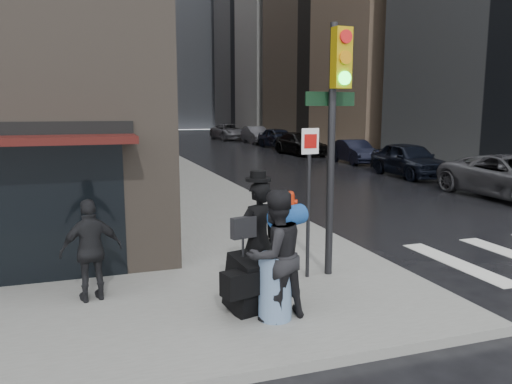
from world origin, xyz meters
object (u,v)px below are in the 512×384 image
at_px(parked_car_1, 409,160).
at_px(parked_car_2, 355,152).
at_px(fire_hydrant, 291,204).
at_px(man_jeans, 274,255).
at_px(traffic_light, 333,116).
at_px(parked_car_3, 300,144).
at_px(man_overcoat, 255,246).
at_px(parked_car_4, 278,138).
at_px(parked_car_5, 256,135).
at_px(parked_car_6, 230,132).
at_px(man_greycoat, 91,250).

bearing_deg(parked_car_1, parked_car_2, 88.24).
bearing_deg(parked_car_2, fire_hydrant, -121.14).
xyz_separation_m(man_jeans, traffic_light, (1.62, 1.44, 1.92)).
xyz_separation_m(traffic_light, parked_car_3, (9.97, 24.18, -2.26)).
relative_size(man_overcoat, parked_car_4, 0.43).
bearing_deg(traffic_light, parked_car_1, 43.99).
bearing_deg(man_jeans, parked_car_3, -129.76).
bearing_deg(parked_car_5, parked_car_1, -91.18).
bearing_deg(parked_car_3, parked_car_6, 85.58).
bearing_deg(man_overcoat, parked_car_6, -120.66).
xyz_separation_m(parked_car_3, parked_car_4, (0.70, 6.12, 0.08)).
bearing_deg(man_overcoat, traffic_light, -173.17).
height_order(man_greycoat, parked_car_2, man_greycoat).
distance_m(parked_car_2, parked_car_4, 12.24).
height_order(man_jeans, parked_car_2, man_jeans).
relative_size(man_overcoat, parked_car_1, 0.44).
height_order(parked_car_1, parked_car_3, parked_car_1).
distance_m(man_jeans, fire_hydrant, 7.17).
distance_m(man_greycoat, parked_car_5, 39.22).
xyz_separation_m(parked_car_4, parked_car_6, (-0.69, 12.24, -0.00)).
height_order(fire_hydrant, parked_car_2, parked_car_2).
distance_m(man_greycoat, traffic_light, 4.56).
relative_size(parked_car_1, parked_car_2, 1.15).
distance_m(man_jeans, parked_car_3, 28.13).
bearing_deg(fire_hydrant, parked_car_5, 73.22).
height_order(man_jeans, man_greycoat, man_jeans).
height_order(parked_car_4, parked_car_5, parked_car_4).
bearing_deg(parked_car_3, parked_car_5, 81.76).
xyz_separation_m(man_overcoat, parked_car_2, (12.41, 18.75, -0.34)).
bearing_deg(parked_car_2, parked_car_1, -90.80).
relative_size(man_jeans, parked_car_4, 0.39).
height_order(parked_car_1, parked_car_2, parked_car_1).
bearing_deg(man_overcoat, parked_car_3, -130.65).
bearing_deg(parked_car_3, parked_car_2, -87.04).
xyz_separation_m(parked_car_1, parked_car_3, (-0.19, 12.24, -0.06)).
distance_m(traffic_light, parked_car_5, 38.05).
relative_size(fire_hydrant, parked_car_2, 0.17).
height_order(man_overcoat, man_jeans, man_overcoat).
distance_m(man_greycoat, fire_hydrant, 7.33).
bearing_deg(parked_car_2, man_overcoat, -118.69).
xyz_separation_m(man_jeans, man_greycoat, (-2.46, 1.57, -0.13)).
xyz_separation_m(parked_car_3, parked_car_6, (0.01, 18.36, 0.08)).
bearing_deg(parked_car_3, traffic_light, -116.79).
relative_size(fire_hydrant, parked_car_4, 0.14).
relative_size(man_overcoat, parked_car_6, 0.35).
bearing_deg(man_overcoat, parked_car_4, -127.28).
xyz_separation_m(man_overcoat, parked_car_6, (11.63, 43.23, -0.19)).
bearing_deg(parked_car_3, parked_car_1, -93.51).
distance_m(traffic_light, fire_hydrant, 5.82).
height_order(traffic_light, parked_car_6, traffic_light).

